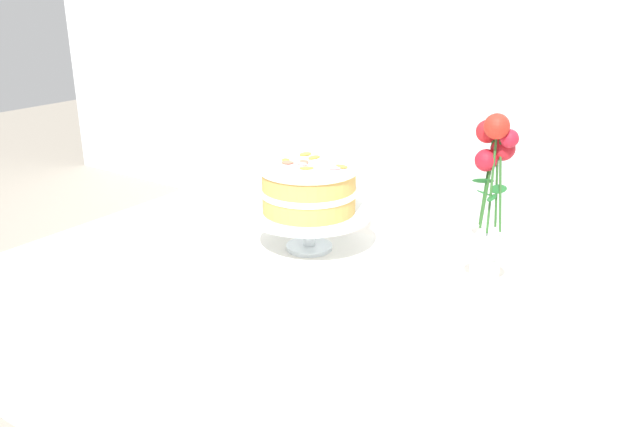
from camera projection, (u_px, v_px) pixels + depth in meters
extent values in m
cube|color=white|center=(331.00, 277.00, 1.46)|extent=(1.40, 1.00, 0.03)
cylinder|color=brown|center=(35.00, 412.00, 1.60)|extent=(0.06, 0.06, 0.71)
cylinder|color=brown|center=(248.00, 291.00, 2.22)|extent=(0.06, 0.06, 0.71)
cylinder|color=brown|center=(629.00, 418.00, 1.58)|extent=(0.06, 0.06, 0.71)
cube|color=white|center=(309.00, 249.00, 1.57)|extent=(0.33, 0.33, 0.00)
cylinder|color=silver|center=(309.00, 247.00, 1.56)|extent=(0.11, 0.11, 0.01)
cylinder|color=silver|center=(309.00, 230.00, 1.55)|extent=(0.03, 0.03, 0.07)
cylinder|color=silver|center=(309.00, 213.00, 1.53)|extent=(0.29, 0.29, 0.01)
cylinder|color=tan|center=(309.00, 202.00, 1.53)|extent=(0.22, 0.22, 0.04)
cylinder|color=white|center=(309.00, 191.00, 1.52)|extent=(0.22, 0.22, 0.01)
cylinder|color=tan|center=(309.00, 179.00, 1.51)|extent=(0.22, 0.22, 0.04)
cylinder|color=white|center=(309.00, 167.00, 1.50)|extent=(0.23, 0.23, 0.02)
ellipsoid|color=orange|center=(286.00, 160.00, 1.51)|extent=(0.03, 0.03, 0.00)
ellipsoid|color=yellow|center=(305.00, 154.00, 1.56)|extent=(0.03, 0.04, 0.01)
ellipsoid|color=yellow|center=(314.00, 157.00, 1.53)|extent=(0.02, 0.04, 0.01)
ellipsoid|color=yellow|center=(307.00, 168.00, 1.45)|extent=(0.04, 0.04, 0.00)
ellipsoid|color=#E56B51|center=(288.00, 162.00, 1.49)|extent=(0.04, 0.03, 0.01)
ellipsoid|color=pink|center=(334.00, 168.00, 1.44)|extent=(0.03, 0.03, 0.00)
ellipsoid|color=pink|center=(302.00, 164.00, 1.48)|extent=(0.04, 0.03, 0.00)
ellipsoid|color=pink|center=(336.00, 166.00, 1.46)|extent=(0.03, 0.03, 0.01)
ellipsoid|color=#E56B51|center=(304.00, 162.00, 1.49)|extent=(0.04, 0.03, 0.01)
ellipsoid|color=yellow|center=(341.00, 166.00, 1.45)|extent=(0.04, 0.02, 0.01)
cylinder|color=silver|center=(485.00, 267.00, 1.38)|extent=(0.06, 0.06, 0.08)
cone|color=silver|center=(488.00, 234.00, 1.35)|extent=(0.09, 0.09, 0.07)
cylinder|color=#2D6028|center=(500.00, 185.00, 1.30)|extent=(0.02, 0.01, 0.19)
sphere|color=red|center=(509.00, 139.00, 1.26)|extent=(0.04, 0.04, 0.04)
cylinder|color=#2D6028|center=(497.00, 189.00, 1.33)|extent=(0.01, 0.02, 0.17)
sphere|color=red|center=(503.00, 149.00, 1.30)|extent=(0.05, 0.05, 0.05)
ellipsoid|color=#236B2D|center=(498.00, 189.00, 1.32)|extent=(0.04, 0.05, 0.02)
cylinder|color=#2D6028|center=(487.00, 180.00, 1.33)|extent=(0.02, 0.01, 0.20)
sphere|color=red|center=(488.00, 131.00, 1.30)|extent=(0.05, 0.05, 0.05)
ellipsoid|color=#236B2D|center=(484.00, 193.00, 1.35)|extent=(0.05, 0.04, 0.01)
cylinder|color=#2D6028|center=(486.00, 195.00, 1.33)|extent=(0.02, 0.01, 0.14)
sphere|color=red|center=(486.00, 160.00, 1.30)|extent=(0.05, 0.05, 0.05)
ellipsoid|color=#236B2D|center=(483.00, 181.00, 1.32)|extent=(0.05, 0.04, 0.02)
cylinder|color=#2D6028|center=(492.00, 180.00, 1.29)|extent=(0.01, 0.02, 0.22)
sphere|color=red|center=(497.00, 126.00, 1.25)|extent=(0.05, 0.05, 0.05)
ellipsoid|color=#236B2D|center=(492.00, 198.00, 1.30)|extent=(0.03, 0.05, 0.01)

